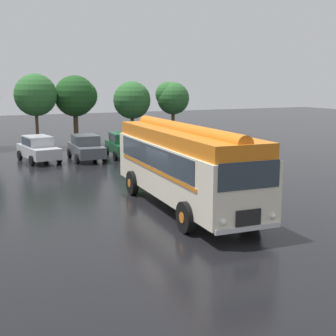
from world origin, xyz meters
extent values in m
plane|color=black|center=(0.00, 0.00, 0.00)|extent=(120.00, 120.00, 0.00)
cube|color=silver|center=(0.42, 0.16, 1.60)|extent=(3.11, 10.13, 2.10)
cube|color=orange|center=(0.42, 0.16, 2.93)|extent=(2.90, 9.92, 0.56)
cylinder|color=orange|center=(0.42, 0.16, 3.19)|extent=(1.18, 9.52, 0.60)
cube|color=#2D3842|center=(1.70, 0.38, 2.17)|extent=(0.53, 7.99, 0.84)
cube|color=#2D3842|center=(-0.82, 0.53, 2.17)|extent=(0.53, 7.99, 0.84)
cube|color=orange|center=(1.69, 0.28, 1.63)|extent=(0.53, 8.19, 0.12)
cube|color=orange|center=(-0.83, 0.43, 1.63)|extent=(0.53, 8.19, 0.12)
cube|color=#2D3842|center=(0.11, -4.85, 2.27)|extent=(2.20, 0.17, 0.88)
cube|color=black|center=(0.11, -4.85, 0.90)|extent=(0.90, 0.11, 0.56)
cube|color=silver|center=(0.11, -4.87, 0.57)|extent=(2.38, 0.25, 0.16)
sphere|color=white|center=(1.01, -4.92, 0.87)|extent=(0.22, 0.22, 0.22)
sphere|color=white|center=(-0.79, -4.81, 0.87)|extent=(0.22, 0.22, 0.22)
cylinder|color=black|center=(1.53, -3.02, 0.55)|extent=(0.35, 1.12, 1.10)
cylinder|color=orange|center=(1.53, -3.02, 0.55)|extent=(0.34, 0.40, 0.39)
cylinder|color=black|center=(-1.07, -2.86, 0.55)|extent=(0.35, 1.12, 1.10)
cylinder|color=orange|center=(-1.07, -2.86, 0.55)|extent=(0.34, 0.40, 0.39)
cylinder|color=black|center=(1.89, 2.97, 0.55)|extent=(0.35, 1.12, 1.10)
cylinder|color=orange|center=(1.89, 2.97, 0.55)|extent=(0.34, 0.40, 0.39)
cylinder|color=black|center=(-0.70, 3.13, 0.55)|extent=(0.35, 1.12, 1.10)
cylinder|color=orange|center=(-0.70, 3.13, 0.55)|extent=(0.34, 0.40, 0.39)
cube|color=#B7BABF|center=(-2.90, 14.29, 0.67)|extent=(2.24, 4.39, 0.70)
cube|color=#B7BABF|center=(-2.92, 14.44, 1.34)|extent=(1.77, 2.36, 0.64)
cube|color=#2D3842|center=(-2.17, 14.54, 1.34)|extent=(0.28, 1.92, 0.50)
cube|color=#2D3842|center=(-3.67, 14.34, 1.34)|extent=(0.28, 1.92, 0.50)
cylinder|color=black|center=(-1.85, 13.12, 0.32)|extent=(0.28, 0.66, 0.64)
cylinder|color=black|center=(-3.60, 12.88, 0.32)|extent=(0.28, 0.66, 0.64)
cylinder|color=black|center=(-2.20, 15.70, 0.32)|extent=(0.28, 0.66, 0.64)
cylinder|color=black|center=(-3.94, 15.46, 0.32)|extent=(0.28, 0.66, 0.64)
cube|color=#4C5156|center=(0.08, 13.58, 0.67)|extent=(1.90, 4.28, 0.70)
cube|color=#4C5156|center=(0.08, 13.73, 1.34)|extent=(1.60, 2.25, 0.64)
cube|color=#2D3842|center=(0.84, 13.69, 1.34)|extent=(0.12, 1.93, 0.50)
cube|color=#2D3842|center=(-0.67, 13.76, 1.34)|extent=(0.12, 1.93, 0.50)
cylinder|color=black|center=(0.89, 12.23, 0.32)|extent=(0.23, 0.65, 0.64)
cylinder|color=black|center=(-0.87, 12.32, 0.32)|extent=(0.23, 0.65, 0.64)
cylinder|color=black|center=(1.02, 14.83, 0.32)|extent=(0.23, 0.65, 0.64)
cylinder|color=black|center=(-0.74, 14.92, 0.32)|extent=(0.23, 0.65, 0.64)
cube|color=#144C28|center=(2.74, 13.69, 0.67)|extent=(2.11, 4.35, 0.70)
cube|color=#144C28|center=(2.76, 13.84, 1.34)|extent=(1.71, 2.32, 0.64)
cube|color=#2D3842|center=(3.51, 13.76, 1.34)|extent=(0.22, 1.92, 0.50)
cube|color=#2D3842|center=(2.00, 13.91, 1.34)|extent=(0.22, 1.92, 0.50)
cylinder|color=black|center=(3.49, 12.30, 0.32)|extent=(0.26, 0.66, 0.64)
cylinder|color=black|center=(1.74, 12.48, 0.32)|extent=(0.26, 0.66, 0.64)
cylinder|color=black|center=(3.75, 14.90, 0.32)|extent=(0.26, 0.66, 0.64)
cylinder|color=black|center=(2.00, 15.07, 0.32)|extent=(0.26, 0.66, 0.64)
cylinder|color=#4C3823|center=(-1.85, 20.50, 1.46)|extent=(0.24, 0.24, 2.93)
sphere|color=#2D662D|center=(-1.85, 20.50, 4.15)|extent=(3.24, 3.24, 3.24)
sphere|color=#2D662D|center=(-2.24, 20.68, 4.20)|extent=(2.16, 2.16, 2.16)
cylinder|color=#4C3823|center=(1.35, 21.03, 1.39)|extent=(0.39, 0.39, 2.78)
sphere|color=#1E4C1E|center=(1.35, 21.03, 4.02)|extent=(3.31, 3.31, 3.31)
sphere|color=#1E4C1E|center=(1.86, 20.88, 4.01)|extent=(2.54, 2.54, 2.54)
cylinder|color=#4C3823|center=(6.20, 20.87, 1.21)|extent=(0.32, 0.32, 2.42)
sphere|color=#2D662D|center=(6.20, 20.87, 3.61)|extent=(3.17, 3.17, 3.17)
sphere|color=#2D662D|center=(6.49, 20.50, 3.95)|extent=(2.07, 2.07, 2.07)
cylinder|color=#4C3823|center=(9.90, 20.49, 1.33)|extent=(0.31, 0.31, 2.66)
sphere|color=#2D662D|center=(9.90, 20.49, 3.72)|extent=(2.81, 2.81, 2.81)
sphere|color=#2D662D|center=(9.50, 20.74, 4.07)|extent=(2.17, 2.17, 2.17)
camera|label=1|loc=(-8.27, -16.55, 5.11)|focal=50.00mm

